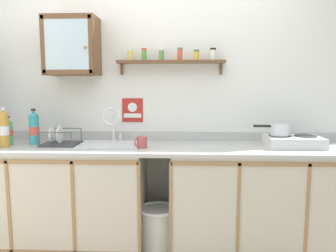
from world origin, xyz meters
name	(u,v)px	position (x,y,z in m)	size (l,w,h in m)	color
back_wall	(160,94)	(0.00, 0.77, 1.35)	(3.95, 0.07, 2.69)	silver
lower_cabinet_run	(56,199)	(-0.89, 0.44, 0.45)	(1.55, 0.62, 0.90)	black
lower_cabinet_run_right	(262,202)	(0.89, 0.44, 0.45)	(1.56, 0.62, 0.90)	black
countertop	(158,148)	(0.00, 0.44, 0.91)	(3.31, 0.64, 0.03)	#B2B2AD
backsplash	(160,136)	(0.00, 0.73, 0.97)	(3.31, 0.02, 0.08)	#B2B2AD
sink	(110,148)	(-0.41, 0.47, 0.91)	(0.51, 0.41, 0.45)	silver
hot_plate_stove	(293,141)	(1.13, 0.46, 0.97)	(0.45, 0.32, 0.09)	silver
saucepan	(279,129)	(1.02, 0.48, 1.07)	(0.30, 0.16, 0.09)	silver
bottle_detergent_teal_0	(34,128)	(-1.07, 0.47, 1.07)	(0.09, 0.09, 0.31)	teal
bottle_soda_green_1	(8,132)	(-1.29, 0.45, 1.04)	(0.08, 0.08, 0.25)	#4CB266
bottle_juice_amber_2	(4,129)	(-1.27, 0.35, 1.08)	(0.08, 0.08, 0.33)	gold
dish_rack	(60,141)	(-0.85, 0.47, 0.96)	(0.30, 0.28, 0.16)	#333338
mug	(142,142)	(-0.13, 0.36, 0.98)	(0.10, 0.11, 0.10)	#B24C47
wall_cabinet	(72,46)	(-0.76, 0.60, 1.77)	(0.45, 0.30, 0.50)	brown
spice_shelf	(172,60)	(0.11, 0.67, 1.66)	(0.96, 0.14, 0.23)	brown
warning_sign	(133,110)	(-0.26, 0.74, 1.20)	(0.19, 0.01, 0.22)	#B2261E
trash_bin	(157,230)	(0.00, 0.36, 0.22)	(0.32, 0.32, 0.42)	silver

